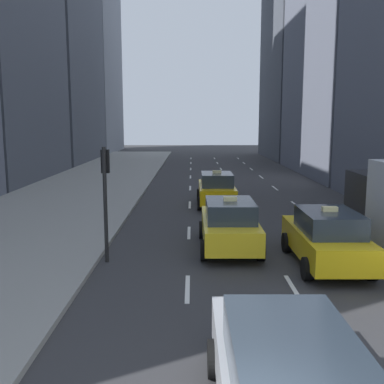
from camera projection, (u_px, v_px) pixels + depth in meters
The scene contains 8 objects.
sidewalk_left at pixel (90, 185), 30.57m from camera, with size 8.00×66.00×0.15m, color gray.
lane_markings at pixel (236, 195), 26.64m from camera, with size 5.72×56.00×0.01m.
building_row_right at pixel (357, 33), 32.67m from camera, with size 6.00×56.94×24.67m.
taxi_lead at pixel (228, 224), 15.35m from camera, with size 2.02×4.40×1.87m.
taxi_second at pixel (216, 189), 23.36m from camera, with size 2.02×4.40×1.87m.
taxi_third at pixel (325, 237), 13.61m from camera, with size 2.02×4.40×1.87m.
sedan_black_near at pixel (286, 384), 6.03m from camera, with size 2.02×4.96×1.71m.
traffic_light_pole at pixel (104, 186), 13.80m from camera, with size 0.24×0.42×3.60m.
Camera 1 is at (-0.08, -3.28, 4.37)m, focal length 42.00 mm.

